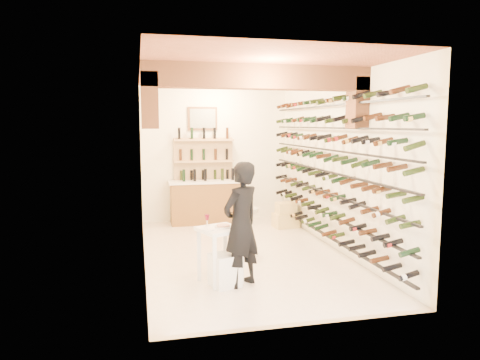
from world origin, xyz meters
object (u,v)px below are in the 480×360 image
at_px(back_counter, 205,201).
at_px(crate_lower, 286,220).
at_px(wine_rack, 325,166).
at_px(chrome_barstool, 246,228).
at_px(person, 241,224).
at_px(tasting_table, 220,238).
at_px(white_stool, 225,270).

height_order(back_counter, crate_lower, back_counter).
bearing_deg(crate_lower, wine_rack, -85.84).
relative_size(wine_rack, chrome_barstool, 6.67).
relative_size(person, chrome_barstool, 2.10).
bearing_deg(person, back_counter, -126.42).
xyz_separation_m(wine_rack, chrome_barstool, (-1.51, -0.13, -1.05)).
height_order(wine_rack, chrome_barstool, wine_rack).
distance_m(back_counter, person, 4.22).
bearing_deg(tasting_table, back_counter, 63.65).
bearing_deg(tasting_table, person, -57.22).
xyz_separation_m(wine_rack, person, (-1.94, -1.55, -0.65)).
bearing_deg(white_stool, person, -5.68).
bearing_deg(crate_lower, chrome_barstool, -125.55).
height_order(tasting_table, white_stool, tasting_table).
relative_size(tasting_table, chrome_barstool, 1.16).
xyz_separation_m(wine_rack, crate_lower, (-0.13, 1.80, -1.39)).
bearing_deg(wine_rack, white_stool, -144.86).
bearing_deg(chrome_barstool, white_stool, -115.29).
bearing_deg(back_counter, chrome_barstool, -83.49).
bearing_deg(chrome_barstool, wine_rack, 5.08).
xyz_separation_m(tasting_table, chrome_barstool, (0.70, 1.22, -0.18)).
bearing_deg(crate_lower, back_counter, 153.48).
xyz_separation_m(white_stool, chrome_barstool, (0.66, 1.39, 0.26)).
bearing_deg(wine_rack, tasting_table, -148.56).
xyz_separation_m(white_stool, person, (0.24, -0.02, 0.66)).
distance_m(wine_rack, chrome_barstool, 1.85).
height_order(back_counter, person, person).
distance_m(tasting_table, white_stool, 0.47).
xyz_separation_m(back_counter, crate_lower, (1.70, -0.85, -0.37)).
bearing_deg(crate_lower, white_stool, -121.52).
bearing_deg(wine_rack, crate_lower, 94.16).
distance_m(chrome_barstool, crate_lower, 2.40).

